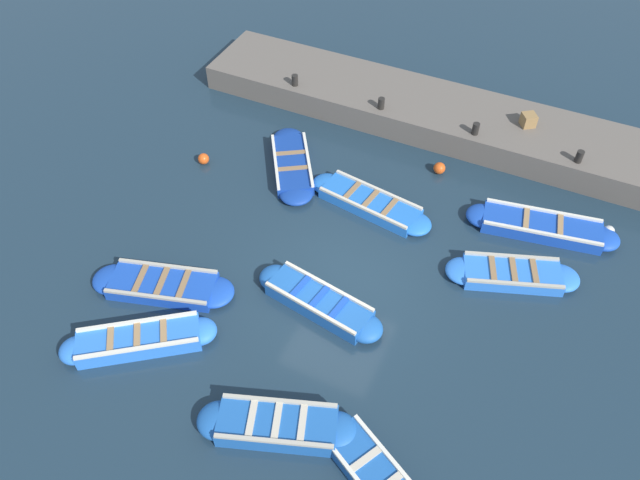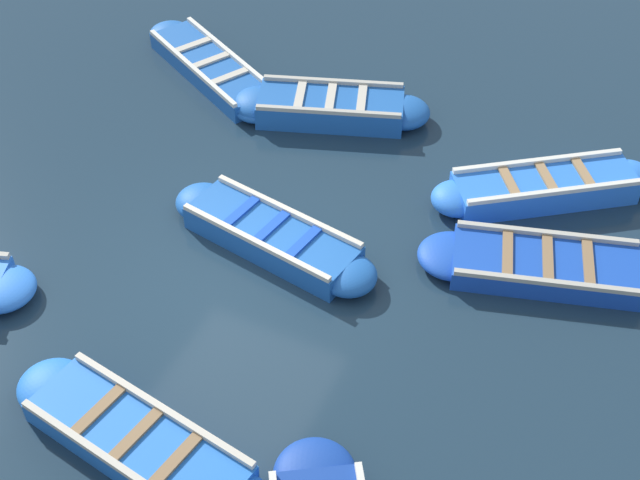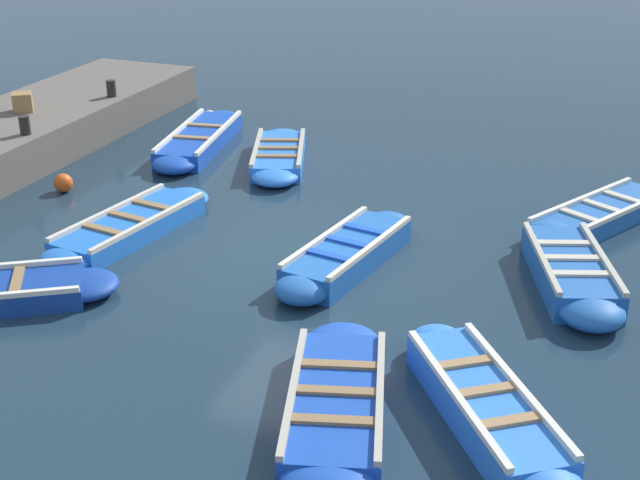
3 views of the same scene
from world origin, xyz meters
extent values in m
plane|color=#1C303F|center=(0.00, 0.00, 0.00)|extent=(120.00, 120.00, 0.00)
cube|color=blue|center=(-2.83, -0.40, 0.15)|extent=(1.34, 2.86, 0.30)
ellipsoid|color=blue|center=(-2.62, 0.96, 0.15)|extent=(0.98, 1.00, 0.30)
cube|color=beige|center=(-3.25, -0.33, 0.34)|extent=(0.50, 2.68, 0.07)
cube|color=beige|center=(-2.42, -0.47, 0.34)|extent=(0.50, 2.68, 0.07)
cube|color=olive|center=(-2.74, 0.18, 0.32)|extent=(0.82, 0.27, 0.04)
cube|color=olive|center=(-2.83, -0.40, 0.32)|extent=(0.82, 0.27, 0.04)
cube|color=olive|center=(-2.92, -0.98, 0.32)|extent=(0.82, 0.27, 0.04)
cube|color=#1E59AD|center=(0.79, -0.22, 0.18)|extent=(1.27, 2.66, 0.37)
ellipsoid|color=#1E59AD|center=(1.01, 1.04, 0.18)|extent=(0.91, 0.93, 0.37)
ellipsoid|color=#1E59AD|center=(0.57, -1.48, 0.18)|extent=(0.91, 0.93, 0.37)
cube|color=beige|center=(0.41, -0.15, 0.40)|extent=(0.50, 2.48, 0.07)
cube|color=beige|center=(1.17, -0.28, 0.40)|extent=(0.50, 2.48, 0.07)
cube|color=#1947B7|center=(0.88, 0.32, 0.39)|extent=(0.76, 0.27, 0.04)
cube|color=#1947B7|center=(0.79, -0.22, 0.39)|extent=(0.76, 0.27, 0.04)
cube|color=#1947B7|center=(0.70, -0.75, 0.39)|extent=(0.76, 0.27, 0.04)
ellipsoid|color=blue|center=(-1.61, 2.57, 0.15)|extent=(1.13, 1.14, 0.30)
ellipsoid|color=navy|center=(-2.34, -2.39, 0.15)|extent=(1.32, 1.31, 0.29)
cube|color=blue|center=(3.46, -3.38, 0.19)|extent=(2.23, 2.66, 0.39)
ellipsoid|color=blue|center=(2.67, -2.29, 0.19)|extent=(1.04, 1.05, 0.39)
ellipsoid|color=blue|center=(4.25, -4.47, 0.19)|extent=(1.04, 1.05, 0.39)
cube|color=silver|center=(3.17, -3.59, 0.42)|extent=(1.61, 2.19, 0.07)
cube|color=silver|center=(3.75, -3.17, 0.42)|extent=(1.61, 2.19, 0.07)
cube|color=#9E7A51|center=(3.13, -2.91, 0.41)|extent=(0.65, 0.53, 0.04)
cube|color=#9E7A51|center=(3.46, -3.38, 0.41)|extent=(0.65, 0.53, 0.04)
cube|color=#9E7A51|center=(3.80, -3.84, 0.41)|extent=(0.65, 0.53, 0.04)
cube|color=#1947B7|center=(1.92, -3.83, 0.15)|extent=(1.70, 2.72, 0.29)
ellipsoid|color=#1947B7|center=(1.56, -2.62, 0.15)|extent=(1.18, 1.20, 0.29)
cube|color=#B2AD9E|center=(1.46, -3.97, 0.33)|extent=(0.77, 2.40, 0.07)
cube|color=#B2AD9E|center=(2.37, -3.70, 0.33)|extent=(0.77, 2.40, 0.07)
cube|color=olive|center=(1.77, -3.32, 0.31)|extent=(0.91, 0.39, 0.04)
cube|color=olive|center=(1.92, -3.83, 0.31)|extent=(0.91, 0.39, 0.04)
cube|color=olive|center=(2.07, -4.35, 0.31)|extent=(0.91, 0.39, 0.04)
cube|color=#1E59AD|center=(4.16, 2.77, 0.15)|extent=(2.14, 2.96, 0.30)
ellipsoid|color=#1E59AD|center=(4.86, 4.04, 0.15)|extent=(1.07, 1.08, 0.30)
ellipsoid|color=#1E59AD|center=(3.47, 1.49, 0.15)|extent=(1.07, 1.08, 0.30)
cube|color=silver|center=(3.82, 2.95, 0.33)|extent=(1.43, 2.55, 0.07)
cube|color=silver|center=(4.50, 2.58, 0.33)|extent=(1.43, 2.55, 0.07)
cube|color=beige|center=(4.46, 3.31, 0.32)|extent=(0.72, 0.48, 0.04)
cube|color=beige|center=(4.16, 2.77, 0.32)|extent=(0.72, 0.48, 0.04)
cube|color=beige|center=(3.87, 2.22, 0.32)|extent=(0.72, 0.48, 0.04)
cube|color=#1E59AD|center=(3.94, 0.35, 0.20)|extent=(1.68, 2.56, 0.39)
ellipsoid|color=#1E59AD|center=(3.54, 1.47, 0.20)|extent=(1.11, 1.13, 0.39)
ellipsoid|color=#1E59AD|center=(4.34, -0.78, 0.20)|extent=(1.11, 1.13, 0.39)
cube|color=#B2AD9E|center=(3.53, 0.20, 0.43)|extent=(0.86, 2.23, 0.07)
cube|color=#B2AD9E|center=(4.34, 0.49, 0.43)|extent=(0.86, 2.23, 0.07)
cube|color=beige|center=(3.77, 0.83, 0.41)|extent=(0.83, 0.41, 0.04)
cube|color=beige|center=(3.94, 0.35, 0.41)|extent=(0.83, 0.41, 0.04)
cube|color=beige|center=(4.11, -0.13, 0.41)|extent=(0.83, 0.41, 0.04)
camera|label=1|loc=(8.73, 3.55, 11.90)|focal=35.00mm
camera|label=2|loc=(-7.08, -4.71, 8.80)|focal=50.00mm
camera|label=3|loc=(4.66, -11.53, 5.77)|focal=50.00mm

